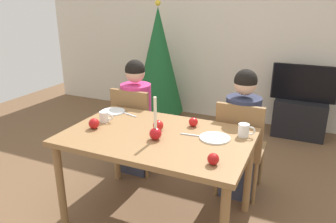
# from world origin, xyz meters

# --- Properties ---
(ground_plane) EXTENTS (7.68, 7.68, 0.00)m
(ground_plane) POSITION_xyz_m (0.00, 0.00, 0.00)
(ground_plane) COLOR brown
(back_wall) EXTENTS (6.40, 0.10, 2.60)m
(back_wall) POSITION_xyz_m (0.00, 2.60, 1.30)
(back_wall) COLOR beige
(back_wall) RESTS_ON ground
(dining_table) EXTENTS (1.40, 0.90, 0.75)m
(dining_table) POSITION_xyz_m (0.00, 0.00, 0.67)
(dining_table) COLOR olive
(dining_table) RESTS_ON ground
(chair_left) EXTENTS (0.40, 0.40, 0.90)m
(chair_left) POSITION_xyz_m (-0.55, 0.61, 0.51)
(chair_left) COLOR olive
(chair_left) RESTS_ON ground
(chair_right) EXTENTS (0.40, 0.40, 0.90)m
(chair_right) POSITION_xyz_m (0.51, 0.61, 0.51)
(chair_right) COLOR olive
(chair_right) RESTS_ON ground
(person_left_child) EXTENTS (0.30, 0.30, 1.17)m
(person_left_child) POSITION_xyz_m (-0.55, 0.64, 0.57)
(person_left_child) COLOR #33384C
(person_left_child) RESTS_ON ground
(person_right_child) EXTENTS (0.30, 0.30, 1.17)m
(person_right_child) POSITION_xyz_m (0.51, 0.64, 0.57)
(person_right_child) COLOR #33384C
(person_right_child) RESTS_ON ground
(tv_stand) EXTENTS (0.64, 0.40, 0.48)m
(tv_stand) POSITION_xyz_m (0.94, 2.30, 0.24)
(tv_stand) COLOR black
(tv_stand) RESTS_ON ground
(tv) EXTENTS (0.79, 0.05, 0.46)m
(tv) POSITION_xyz_m (0.94, 2.30, 0.71)
(tv) COLOR black
(tv) RESTS_ON tv_stand
(christmas_tree) EXTENTS (0.72, 0.72, 1.70)m
(christmas_tree) POSITION_xyz_m (-1.00, 2.10, 0.88)
(christmas_tree) COLOR brown
(christmas_tree) RESTS_ON ground
(candle_centerpiece) EXTENTS (0.09, 0.09, 0.32)m
(candle_centerpiece) POSITION_xyz_m (0.03, -0.08, 0.82)
(candle_centerpiece) COLOR red
(candle_centerpiece) RESTS_ON dining_table
(plate_left) EXTENTS (0.22, 0.22, 0.01)m
(plate_left) POSITION_xyz_m (-0.59, 0.29, 0.76)
(plate_left) COLOR silver
(plate_left) RESTS_ON dining_table
(plate_right) EXTENTS (0.23, 0.23, 0.01)m
(plate_right) POSITION_xyz_m (0.42, 0.10, 0.76)
(plate_right) COLOR white
(plate_right) RESTS_ON dining_table
(mug_left) EXTENTS (0.12, 0.08, 0.09)m
(mug_left) POSITION_xyz_m (-0.52, 0.07, 0.79)
(mug_left) COLOR white
(mug_left) RESTS_ON dining_table
(mug_right) EXTENTS (0.13, 0.08, 0.10)m
(mug_right) POSITION_xyz_m (0.60, 0.24, 0.80)
(mug_right) COLOR white
(mug_right) RESTS_ON dining_table
(fork_left) EXTENTS (0.18, 0.06, 0.01)m
(fork_left) POSITION_xyz_m (-0.42, 0.29, 0.75)
(fork_left) COLOR silver
(fork_left) RESTS_ON dining_table
(fork_right) EXTENTS (0.18, 0.03, 0.01)m
(fork_right) POSITION_xyz_m (0.25, 0.09, 0.75)
(fork_right) COLOR silver
(fork_right) RESTS_ON dining_table
(apple_near_candle) EXTENTS (0.07, 0.07, 0.07)m
(apple_near_candle) POSITION_xyz_m (0.52, -0.27, 0.79)
(apple_near_candle) COLOR #AE1515
(apple_near_candle) RESTS_ON dining_table
(apple_by_left_plate) EXTENTS (0.07, 0.07, 0.07)m
(apple_by_left_plate) POSITION_xyz_m (0.19, 0.27, 0.79)
(apple_by_left_plate) COLOR red
(apple_by_left_plate) RESTS_ON dining_table
(apple_by_right_mug) EXTENTS (0.08, 0.08, 0.08)m
(apple_by_right_mug) POSITION_xyz_m (-0.50, -0.10, 0.79)
(apple_by_right_mug) COLOR #AE1516
(apple_by_right_mug) RESTS_ON dining_table
(apple_far_edge) EXTENTS (0.08, 0.08, 0.08)m
(apple_far_edge) POSITION_xyz_m (-0.03, 0.08, 0.79)
(apple_far_edge) COLOR red
(apple_far_edge) RESTS_ON dining_table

